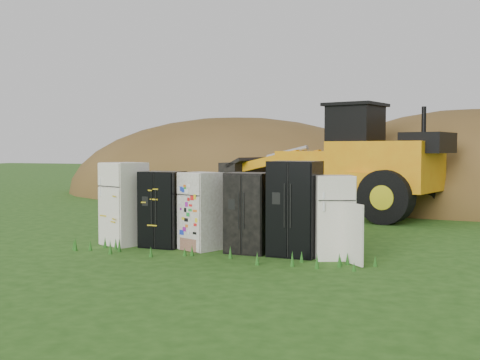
{
  "coord_description": "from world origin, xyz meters",
  "views": [
    {
      "loc": [
        4.78,
        -11.58,
        2.16
      ],
      "look_at": [
        -0.5,
        2.0,
        1.39
      ],
      "focal_mm": 45.0,
      "sensor_mm": 36.0,
      "label": 1
    }
  ],
  "objects": [
    {
      "name": "ground",
      "position": [
        0.0,
        0.0,
        0.0
      ],
      "size": [
        120.0,
        120.0,
        0.0
      ],
      "primitive_type": "plane",
      "color": "#224A13",
      "rests_on": "ground"
    },
    {
      "name": "fridge_leftmost",
      "position": [
        -2.5,
        -0.03,
        0.92
      ],
      "size": [
        1.04,
        1.02,
        1.84
      ],
      "primitive_type": null,
      "rotation": [
        0.0,
        0.0,
        -0.38
      ],
      "color": "white",
      "rests_on": "ground"
    },
    {
      "name": "fridge_black_side",
      "position": [
        -1.55,
        0.01,
        0.83
      ],
      "size": [
        0.88,
        0.7,
        1.66
      ],
      "primitive_type": null,
      "rotation": [
        0.0,
        0.0,
        -0.02
      ],
      "color": "black",
      "rests_on": "ground"
    },
    {
      "name": "fridge_sticker",
      "position": [
        -0.62,
        0.0,
        0.82
      ],
      "size": [
        0.94,
        0.91,
        1.65
      ],
      "primitive_type": null,
      "rotation": [
        0.0,
        0.0,
        -0.4
      ],
      "color": "white",
      "rests_on": "ground"
    },
    {
      "name": "fridge_dark_mid",
      "position": [
        0.47,
        -0.01,
        0.83
      ],
      "size": [
        0.88,
        0.73,
        1.66
      ],
      "primitive_type": null,
      "rotation": [
        0.0,
        0.0,
        -0.04
      ],
      "color": "black",
      "rests_on": "ground"
    },
    {
      "name": "fridge_black_right",
      "position": [
        1.46,
        0.01,
        0.95
      ],
      "size": [
        1.0,
        0.85,
        1.91
      ],
      "primitive_type": null,
      "rotation": [
        0.0,
        0.0,
        -0.06
      ],
      "color": "black",
      "rests_on": "ground"
    },
    {
      "name": "fridge_open_door",
      "position": [
        2.25,
        -0.02,
        0.81
      ],
      "size": [
        0.94,
        0.91,
        1.63
      ],
      "primitive_type": null,
      "rotation": [
        0.0,
        0.0,
        0.38
      ],
      "color": "white",
      "rests_on": "ground"
    },
    {
      "name": "wheel_loader",
      "position": [
        0.44,
        7.56,
        1.78
      ],
      "size": [
        7.89,
        4.72,
        3.57
      ],
      "primitive_type": null,
      "rotation": [
        0.0,
        0.0,
        -0.25
      ],
      "color": "orange",
      "rests_on": "ground"
    },
    {
      "name": "dirt_mound_right",
      "position": [
        4.8,
        12.46,
        0.0
      ],
      "size": [
        13.84,
        10.15,
        7.25
      ],
      "primitive_type": "ellipsoid",
      "color": "#4F3A19",
      "rests_on": "ground"
    },
    {
      "name": "dirt_mound_left",
      "position": [
        -6.03,
        15.36,
        0.0
      ],
      "size": [
        16.75,
        12.57,
        7.3
      ],
      "primitive_type": "ellipsoid",
      "color": "#4F3A19",
      "rests_on": "ground"
    },
    {
      "name": "dirt_mound_back",
      "position": [
        -0.48,
        18.13,
        0.0
      ],
      "size": [
        16.34,
        10.9,
        5.31
      ],
      "primitive_type": "ellipsoid",
      "color": "#4F3A19",
      "rests_on": "ground"
    }
  ]
}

